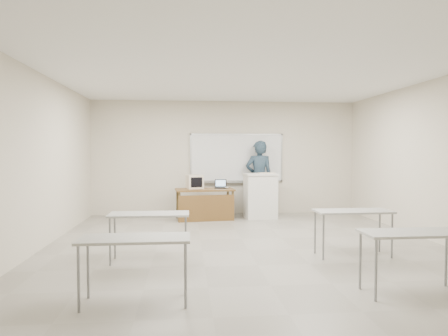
{
  "coord_description": "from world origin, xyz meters",
  "views": [
    {
      "loc": [
        -1.04,
        -6.58,
        1.66
      ],
      "look_at": [
        -0.21,
        2.2,
        1.3
      ],
      "focal_mm": 32.0,
      "sensor_mm": 36.0,
      "label": 1
    }
  ],
  "objects": [
    {
      "name": "crt_monitor",
      "position": [
        -0.84,
        3.29,
        0.92
      ],
      "size": [
        0.37,
        0.42,
        0.35
      ],
      "rotation": [
        0.0,
        0.0,
        0.23
      ],
      "color": "beige",
      "rests_on": "instructor_desk"
    },
    {
      "name": "instructor_desk",
      "position": [
        -0.59,
        3.05,
        0.54
      ],
      "size": [
        1.41,
        0.7,
        0.75
      ],
      "rotation": [
        0.0,
        0.0,
        0.1
      ],
      "color": "brown",
      "rests_on": "floor"
    },
    {
      "name": "whiteboard",
      "position": [
        0.3,
        3.97,
        1.48
      ],
      "size": [
        2.48,
        0.1,
        1.31
      ],
      "color": "white",
      "rests_on": "floor"
    },
    {
      "name": "podium",
      "position": [
        0.8,
        3.2,
        0.56
      ],
      "size": [
        0.79,
        0.58,
        1.12
      ],
      "rotation": [
        0.0,
        0.0,
        0.09
      ],
      "color": "silver",
      "rests_on": "floor"
    },
    {
      "name": "mouse",
      "position": [
        -0.04,
        3.21,
        0.77
      ],
      "size": [
        0.12,
        0.09,
        0.04
      ],
      "primitive_type": "ellipsoid",
      "rotation": [
        0.0,
        0.0,
        -0.28
      ],
      "color": "#98999E",
      "rests_on": "instructor_desk"
    },
    {
      "name": "laptop",
      "position": [
        -0.19,
        3.31,
        0.8
      ],
      "size": [
        0.29,
        0.27,
        0.22
      ],
      "rotation": [
        0.0,
        0.0,
        -0.11
      ],
      "color": "black",
      "rests_on": "instructor_desk"
    },
    {
      "name": "floor",
      "position": [
        0.0,
        0.0,
        -0.01
      ],
      "size": [
        7.0,
        8.0,
        0.01
      ],
      "primitive_type": "cube",
      "color": "gray",
      "rests_on": "ground"
    },
    {
      "name": "student_desks",
      "position": [
        -0.0,
        -1.35,
        0.67
      ],
      "size": [
        4.4,
        2.2,
        0.73
      ],
      "color": "#ABACA5",
      "rests_on": "floor"
    },
    {
      "name": "presenter",
      "position": [
        0.86,
        3.72,
        0.97
      ],
      "size": [
        0.72,
        0.48,
        1.95
      ],
      "primitive_type": "imported",
      "rotation": [
        0.0,
        0.0,
        3.13
      ],
      "color": "black",
      "rests_on": "floor"
    },
    {
      "name": "keyboard",
      "position": [
        0.93,
        3.08,
        1.13
      ],
      "size": [
        0.44,
        0.2,
        0.02
      ],
      "primitive_type": "cube",
      "rotation": [
        0.0,
        0.0,
        0.14
      ],
      "color": "beige",
      "rests_on": "podium"
    }
  ]
}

